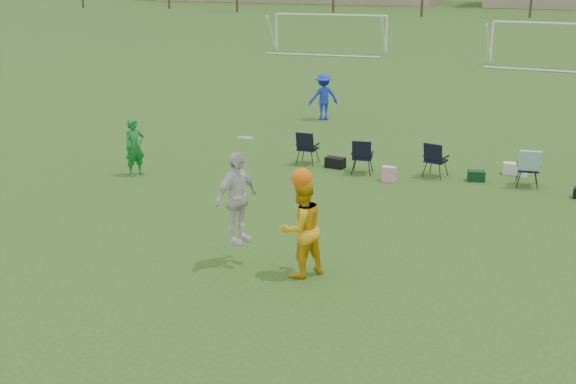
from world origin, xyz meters
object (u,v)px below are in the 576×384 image
at_px(fielder_green_near, 135,147).
at_px(goal_mid, 560,32).
at_px(center_contest, 275,215).
at_px(goal_left, 330,22).
at_px(fielder_blue, 323,97).

distance_m(fielder_green_near, goal_mid, 28.86).
relative_size(center_contest, goal_left, 0.35).
bearing_deg(center_contest, fielder_blue, 105.09).
relative_size(goal_left, goal_mid, 1.00).
xyz_separation_m(fielder_green_near, center_contest, (6.04, -4.57, 0.33)).
height_order(fielder_green_near, goal_left, goal_left).
height_order(fielder_green_near, fielder_blue, fielder_blue).
height_order(center_contest, goal_mid, center_contest).
bearing_deg(goal_left, goal_mid, -13.13).
bearing_deg(fielder_blue, fielder_green_near, 37.79).
relative_size(fielder_green_near, goal_left, 0.21).
bearing_deg(goal_left, fielder_blue, -77.41).
xyz_separation_m(fielder_green_near, goal_left, (-3.98, 29.04, 1.14)).
bearing_deg(goal_left, fielder_green_near, -87.20).
relative_size(fielder_blue, center_contest, 0.67).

